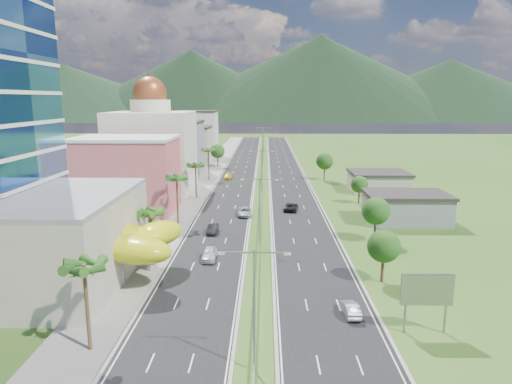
{
  "coord_description": "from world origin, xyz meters",
  "views": [
    {
      "loc": [
        0.88,
        -60.68,
        23.17
      ],
      "look_at": [
        -0.74,
        18.39,
        7.0
      ],
      "focal_mm": 32.0,
      "sensor_mm": 36.0,
      "label": 1
    }
  ],
  "objects": [
    {
      "name": "car_dark_far_right",
      "position": [
        6.34,
        33.25,
        0.82
      ],
      "size": [
        3.45,
        5.93,
        1.55
      ],
      "primitive_type": "imported",
      "rotation": [
        0.0,
        0.0,
        2.98
      ],
      "color": "black",
      "rests_on": "road_right"
    },
    {
      "name": "streetlight_median_b",
      "position": [
        0.0,
        10.0,
        6.75
      ],
      "size": [
        6.04,
        0.25,
        11.0
      ],
      "color": "gray",
      "rests_on": "ground"
    },
    {
      "name": "leafy_tree_lfar",
      "position": [
        -15.5,
        95.0,
        5.58
      ],
      "size": [
        4.9,
        4.9,
        8.05
      ],
      "color": "#47301C",
      "rests_on": "ground"
    },
    {
      "name": "shed_far",
      "position": [
        30.0,
        55.0,
        2.2
      ],
      "size": [
        14.0,
        12.0,
        4.4
      ],
      "primitive_type": "cube",
      "color": "#9F9683",
      "rests_on": "ground"
    },
    {
      "name": "ground",
      "position": [
        0.0,
        0.0,
        0.0
      ],
      "size": [
        500.0,
        500.0,
        0.0
      ],
      "primitive_type": "plane",
      "color": "#2D5119",
      "rests_on": "ground"
    },
    {
      "name": "leafy_tree_ra",
      "position": [
        16.0,
        -5.0,
        4.78
      ],
      "size": [
        4.2,
        4.2,
        6.9
      ],
      "color": "#47301C",
      "rests_on": "ground"
    },
    {
      "name": "shed_near",
      "position": [
        28.0,
        25.0,
        2.5
      ],
      "size": [
        15.0,
        10.0,
        5.0
      ],
      "primitive_type": "cube",
      "color": "gray",
      "rests_on": "ground"
    },
    {
      "name": "pink_shophouse",
      "position": [
        -28.0,
        32.0,
        7.5
      ],
      "size": [
        20.0,
        15.0,
        15.0
      ],
      "primitive_type": "cube",
      "color": "#D6575D",
      "rests_on": "ground"
    },
    {
      "name": "palm_tree_e",
      "position": [
        -15.5,
        70.0,
        8.31
      ],
      "size": [
        3.6,
        3.6,
        9.4
      ],
      "color": "#47301C",
      "rests_on": "ground"
    },
    {
      "name": "road_right",
      "position": [
        7.5,
        90.0,
        0.02
      ],
      "size": [
        11.0,
        260.0,
        0.04
      ],
      "primitive_type": "cube",
      "color": "black",
      "rests_on": "ground"
    },
    {
      "name": "leafy_tree_rd",
      "position": [
        18.0,
        70.0,
        5.58
      ],
      "size": [
        4.9,
        4.9,
        8.05
      ],
      "color": "#47301C",
      "rests_on": "ground"
    },
    {
      "name": "motorcycle",
      "position": [
        -12.18,
        -6.86,
        0.58
      ],
      "size": [
        0.61,
        1.73,
        1.09
      ],
      "primitive_type": "imported",
      "rotation": [
        0.0,
        0.0,
        -0.06
      ],
      "color": "black",
      "rests_on": "road_left"
    },
    {
      "name": "streetlight_median_a",
      "position": [
        0.0,
        -25.0,
        6.75
      ],
      "size": [
        6.04,
        0.25,
        11.0
      ],
      "color": "gray",
      "rests_on": "ground"
    },
    {
      "name": "palm_tree_d",
      "position": [
        -15.5,
        45.0,
        7.54
      ],
      "size": [
        3.6,
        3.6,
        8.6
      ],
      "color": "#47301C",
      "rests_on": "ground"
    },
    {
      "name": "car_dark_left",
      "position": [
        -8.35,
        16.32,
        0.81
      ],
      "size": [
        1.75,
        4.69,
        1.53
      ],
      "primitive_type": "imported",
      "rotation": [
        0.0,
        0.0,
        -0.03
      ],
      "color": "black",
      "rests_on": "road_left"
    },
    {
      "name": "lime_canopy",
      "position": [
        -20.0,
        -4.0,
        4.99
      ],
      "size": [
        18.0,
        15.0,
        7.4
      ],
      "color": "#BEC413",
      "rests_on": "ground"
    },
    {
      "name": "palm_tree_c",
      "position": [
        -15.5,
        22.0,
        8.5
      ],
      "size": [
        3.6,
        3.6,
        9.6
      ],
      "color": "#47301C",
      "rests_on": "ground"
    },
    {
      "name": "midrise_white",
      "position": [
        -27.0,
        125.0,
        9.0
      ],
      "size": [
        16.0,
        15.0,
        18.0
      ],
      "primitive_type": "cube",
      "color": "silver",
      "rests_on": "ground"
    },
    {
      "name": "median_guardrail",
      "position": [
        0.0,
        71.99,
        0.62
      ],
      "size": [
        0.1,
        216.06,
        0.76
      ],
      "color": "gray",
      "rests_on": "ground"
    },
    {
      "name": "leafy_tree_rc",
      "position": [
        22.0,
        40.0,
        4.37
      ],
      "size": [
        3.85,
        3.85,
        6.33
      ],
      "color": "#47301C",
      "rests_on": "ground"
    },
    {
      "name": "mountain_ridge",
      "position": [
        60.0,
        450.0,
        0.0
      ],
      "size": [
        860.0,
        140.0,
        90.0
      ],
      "primitive_type": null,
      "color": "black",
      "rests_on": "ground"
    },
    {
      "name": "car_yellow_far_left",
      "position": [
        -10.03,
        71.42,
        0.8
      ],
      "size": [
        2.33,
        5.32,
        1.52
      ],
      "primitive_type": "imported",
      "rotation": [
        0.0,
        0.0,
        -0.04
      ],
      "color": "gold",
      "rests_on": "road_left"
    },
    {
      "name": "palm_tree_b",
      "position": [
        -15.5,
        2.0,
        7.06
      ],
      "size": [
        3.6,
        3.6,
        8.1
      ],
      "color": "#47301C",
      "rests_on": "ground"
    },
    {
      "name": "midrise_beige",
      "position": [
        -27.0,
        102.0,
        6.5
      ],
      "size": [
        16.0,
        15.0,
        13.0
      ],
      "primitive_type": "cube",
      "color": "#9F9683",
      "rests_on": "ground"
    },
    {
      "name": "road_left",
      "position": [
        -7.5,
        90.0,
        0.02
      ],
      "size": [
        11.0,
        260.0,
        0.04
      ],
      "primitive_type": "cube",
      "color": "black",
      "rests_on": "ground"
    },
    {
      "name": "streetlight_median_e",
      "position": [
        0.0,
        140.0,
        6.75
      ],
      "size": [
        6.04,
        0.25,
        11.0
      ],
      "color": "gray",
      "rests_on": "ground"
    },
    {
      "name": "streetlight_median_d",
      "position": [
        0.0,
        95.0,
        6.75
      ],
      "size": [
        6.04,
        0.25,
        11.0
      ],
      "color": "gray",
      "rests_on": "ground"
    },
    {
      "name": "billboard",
      "position": [
        17.0,
        -18.0,
        4.42
      ],
      "size": [
        5.2,
        0.35,
        6.2
      ],
      "color": "gray",
      "rests_on": "ground"
    },
    {
      "name": "streetlight_median_c",
      "position": [
        0.0,
        50.0,
        6.75
      ],
      "size": [
        6.04,
        0.25,
        11.0
      ],
      "color": "gray",
      "rests_on": "ground"
    },
    {
      "name": "mall_podium",
      "position": [
        -32.0,
        -6.0,
        5.5
      ],
      "size": [
        30.0,
        24.0,
        11.0
      ],
      "primitive_type": "cube",
      "color": "#9F9683",
      "rests_on": "ground"
    },
    {
      "name": "sidewalk_left",
      "position": [
        -17.0,
        90.0,
        0.06
      ],
      "size": [
        7.0,
        260.0,
        0.12
      ],
      "primitive_type": "cube",
      "color": "gray",
      "rests_on": "ground"
    },
    {
      "name": "domed_building",
      "position": [
        -28.0,
        55.0,
        11.35
      ],
      "size": [
        20.0,
        20.0,
        28.7
      ],
      "color": "beige",
      "rests_on": "ground"
    },
    {
      "name": "car_silver_right",
      "position": [
        10.22,
        -14.39,
        0.76
      ],
      "size": [
        1.79,
        4.43,
        1.43
      ],
      "primitive_type": "imported",
      "rotation": [
        0.0,
        0.0,
        3.21
      ],
      "color": "#94969B",
      "rests_on": "road_right"
    },
    {
      "name": "palm_tree_a",
      "position": [
        -15.5,
        -22.0,
        8.02
      ],
      "size": [
        3.6,
        3.6,
        9.1
      ],
      "color": "#47301C",
      "rests_on": "ground"
    },
    {
      "name": "car_silver_mid_left",
      "position": [
        -3.24,
        28.57,
        0.85
      ],
      "size": [
        2.84,
        5.88,
        1.61
      ],
      "primitive_type": "imported",
      "rotation": [
        0.0,
        0.0,
        0.03
      ],
      "color": "#A9ACB1",
      "rests_on": "road_left"
    },
    {
      "name": "car_white_near_left",
      "position": [
        -7.27,
        2.8,
        0.88
      ],
      "size": [
        2.03,
        4.95,
        1.68
      ],
      "primitive_type": "imported",
      "rotation": [
        0.0,
        0.0,
        0.01
      ],
      "color": "silver",
      "rests_on": "road_left"
    },
    {
      "name": "leafy_tree_rb",
      "position": [
        19.0,
        12.0,
        5.18
      ],
      "size": [
        4.55,
        4.55,
        7.47
      ],
      "color": "#47301C",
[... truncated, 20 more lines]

